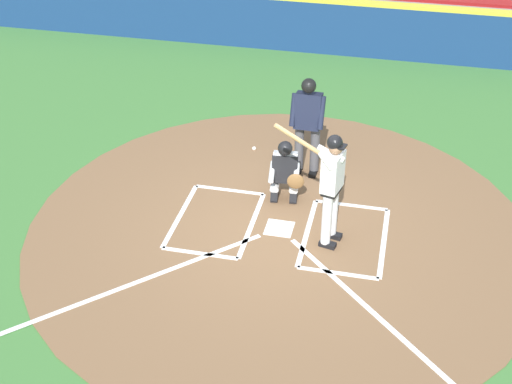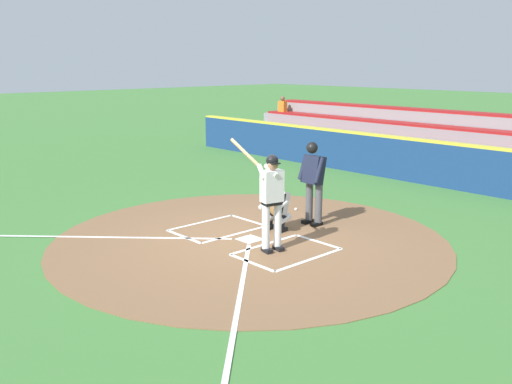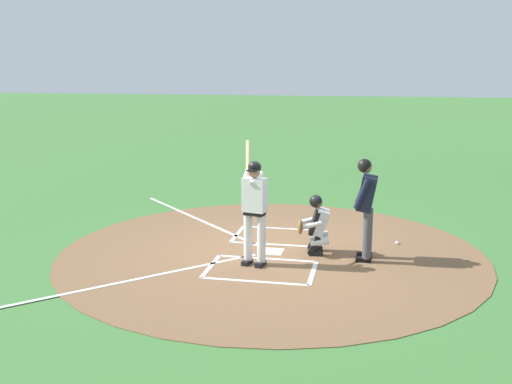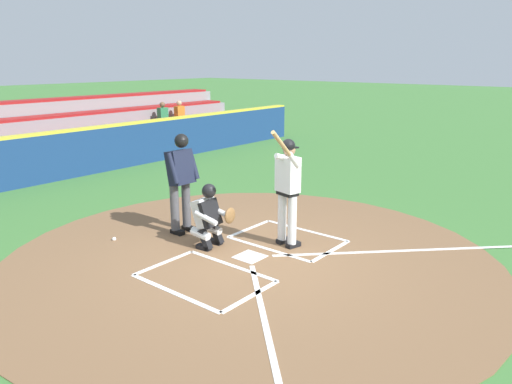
# 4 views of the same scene
# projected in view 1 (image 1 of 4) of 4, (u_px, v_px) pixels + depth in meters

# --- Properties ---
(ground_plane) EXTENTS (120.00, 120.00, 0.00)m
(ground_plane) POSITION_uv_depth(u_px,v_px,m) (279.00, 229.00, 11.26)
(ground_plane) COLOR #427A38
(dirt_circle) EXTENTS (8.00, 8.00, 0.01)m
(dirt_circle) POSITION_uv_depth(u_px,v_px,m) (279.00, 229.00, 11.26)
(dirt_circle) COLOR brown
(dirt_circle) RESTS_ON ground
(home_plate_and_chalk) EXTENTS (7.93, 4.91, 0.01)m
(home_plate_and_chalk) POSITION_uv_depth(u_px,v_px,m) (268.00, 262.00, 10.53)
(home_plate_and_chalk) COLOR white
(home_plate_and_chalk) RESTS_ON dirt_circle
(batter) EXTENTS (1.04, 0.55, 2.13)m
(batter) POSITION_uv_depth(u_px,v_px,m) (331.00, 182.00, 10.37)
(batter) COLOR white
(batter) RESTS_ON ground
(catcher) EXTENTS (0.64, 0.62, 1.13)m
(catcher) POSITION_uv_depth(u_px,v_px,m) (285.00, 170.00, 11.63)
(catcher) COLOR black
(catcher) RESTS_ON ground
(plate_umpire) EXTENTS (0.59, 0.42, 1.86)m
(plate_umpire) POSITION_uv_depth(u_px,v_px,m) (308.00, 120.00, 12.06)
(plate_umpire) COLOR #4C4C51
(plate_umpire) RESTS_ON ground
(baseball) EXTENTS (0.07, 0.07, 0.07)m
(baseball) POSITION_uv_depth(u_px,v_px,m) (254.00, 148.00, 13.34)
(baseball) COLOR white
(baseball) RESTS_ON ground
(backstop_wall) EXTENTS (22.00, 0.36, 1.31)m
(backstop_wall) POSITION_uv_depth(u_px,v_px,m) (340.00, 27.00, 17.01)
(backstop_wall) COLOR navy
(backstop_wall) RESTS_ON ground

